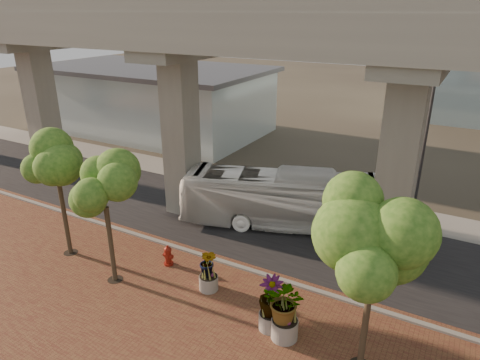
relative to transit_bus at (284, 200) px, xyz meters
The scene contains 17 objects.
ground 3.47m from the transit_bus, 92.47° to the right, with size 160.00×160.00×0.00m, color #363127.
brick_plaza 11.19m from the transit_bus, 90.69° to the right, with size 70.00×13.00×0.06m, color brown.
asphalt_road 1.92m from the transit_bus, 97.04° to the right, with size 90.00×8.00×0.04m, color black.
curb_strip 5.30m from the transit_bus, 91.50° to the right, with size 70.00×0.25×0.16m, color gray.
far_sidewalk 4.70m from the transit_bus, 91.72° to the left, with size 90.00×3.00×0.06m, color gray.
transit_viaduct 5.78m from the transit_bus, 97.04° to the right, with size 72.00×5.60×12.40m.
station_pavilion 23.98m from the transit_bus, 147.30° to the left, with size 23.00×13.00×6.30m.
transit_bus is the anchor object (origin of this frame).
fire_hydrant 7.29m from the transit_bus, 116.16° to the right, with size 0.51×0.46×1.02m.
planter_front 9.10m from the transit_bus, 66.11° to the right, with size 2.24×2.24×2.47m.
planter_right 8.66m from the transit_bus, 69.74° to the right, with size 2.15×2.15×2.30m.
planter_left 7.20m from the transit_bus, 93.30° to the right, with size 1.86×1.86×2.05m.
street_tree_far_west 11.96m from the transit_bus, 135.54° to the right, with size 3.38×3.38×6.50m.
street_tree_near_west 10.24m from the transit_bus, 117.64° to the right, with size 3.28×3.28×6.12m.
street_tree_near_east 11.12m from the transit_bus, 51.78° to the right, with size 3.99×3.99×6.96m.
streetlamp_west 10.88m from the transit_bus, 164.89° to the left, with size 0.43×1.27×8.75m.
streetlamp_east 7.89m from the transit_bus, 24.07° to the left, with size 0.43×1.27×8.75m.
Camera 1 is at (8.54, -17.15, 11.53)m, focal length 32.00 mm.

